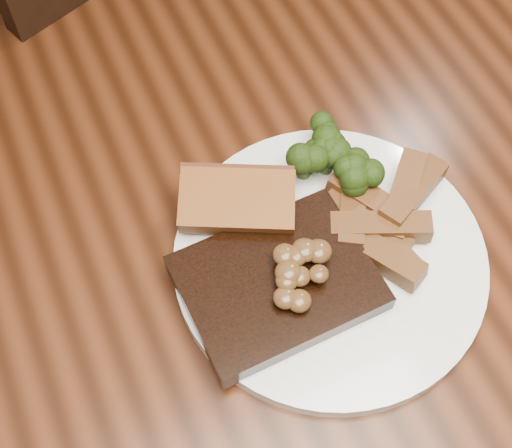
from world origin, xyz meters
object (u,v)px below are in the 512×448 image
(steak, at_px, (277,283))
(dining_table, at_px, (280,289))
(plate, at_px, (329,261))
(garlic_bread, at_px, (238,213))
(chair_far, at_px, (127,32))
(potato_wedges, at_px, (384,213))

(steak, bearing_deg, dining_table, 56.68)
(plate, relative_size, garlic_bread, 2.76)
(dining_table, height_order, chair_far, chair_far)
(steak, relative_size, potato_wedges, 1.39)
(dining_table, bearing_deg, steak, -121.45)
(chair_far, bearing_deg, steak, 66.51)
(chair_far, xyz_separation_m, garlic_bread, (-0.03, -0.52, 0.26))
(dining_table, bearing_deg, potato_wedges, -10.10)
(plate, xyz_separation_m, potato_wedges, (0.06, 0.02, 0.02))
(dining_table, bearing_deg, chair_far, 90.01)
(garlic_bread, height_order, potato_wedges, potato_wedges)
(steak, height_order, garlic_bread, steak)
(plate, bearing_deg, chair_far, 93.06)
(chair_far, relative_size, steak, 5.73)
(plate, distance_m, potato_wedges, 0.07)
(dining_table, height_order, potato_wedges, potato_wedges)
(dining_table, xyz_separation_m, steak, (-0.03, -0.04, 0.12))
(chair_far, relative_size, potato_wedges, 7.97)
(chair_far, height_order, steak, chair_far)
(dining_table, distance_m, chair_far, 0.58)
(dining_table, relative_size, plate, 5.61)
(dining_table, height_order, garlic_bread, garlic_bread)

